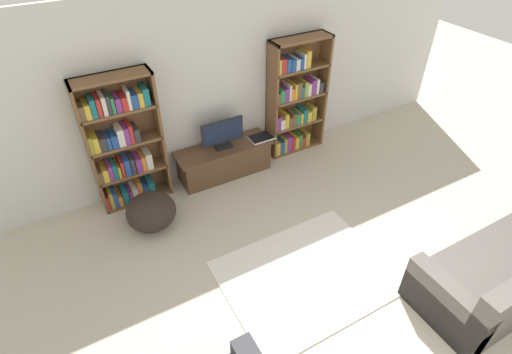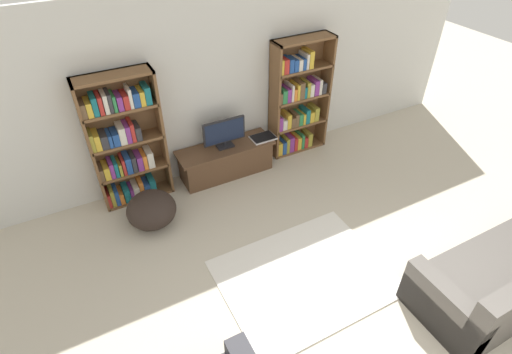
# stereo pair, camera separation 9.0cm
# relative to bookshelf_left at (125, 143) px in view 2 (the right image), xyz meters

# --- Properties ---
(wall_back) EXTENTS (8.80, 0.06, 2.60)m
(wall_back) POSITION_rel_bookshelf_left_xyz_m (1.23, 0.18, 0.42)
(wall_back) COLOR silver
(wall_back) RESTS_ON ground_plane
(bookshelf_left) EXTENTS (0.93, 0.30, 1.81)m
(bookshelf_left) POSITION_rel_bookshelf_left_xyz_m (0.00, 0.00, 0.00)
(bookshelf_left) COLOR brown
(bookshelf_left) RESTS_ON ground_plane
(bookshelf_right) EXTENTS (0.93, 0.30, 1.81)m
(bookshelf_right) POSITION_rel_bookshelf_left_xyz_m (2.60, -0.00, -0.03)
(bookshelf_right) COLOR brown
(bookshelf_right) RESTS_ON ground_plane
(tv_stand) EXTENTS (1.42, 0.47, 0.48)m
(tv_stand) POSITION_rel_bookshelf_left_xyz_m (1.33, -0.12, -0.64)
(tv_stand) COLOR brown
(tv_stand) RESTS_ON ground_plane
(television) EXTENTS (0.63, 0.16, 0.43)m
(television) POSITION_rel_bookshelf_left_xyz_m (1.33, -0.11, -0.17)
(television) COLOR black
(television) RESTS_ON tv_stand
(laptop) EXTENTS (0.36, 0.25, 0.03)m
(laptop) POSITION_rel_bookshelf_left_xyz_m (1.92, -0.17, -0.39)
(laptop) COLOR silver
(laptop) RESTS_ON tv_stand
(area_rug) EXTENTS (1.85, 1.44, 0.02)m
(area_rug) POSITION_rel_bookshelf_left_xyz_m (1.31, -2.29, -0.87)
(area_rug) COLOR white
(area_rug) RESTS_ON ground_plane
(couch_right_sofa) EXTENTS (2.04, 0.90, 0.82)m
(couch_right_sofa) POSITION_rel_bookshelf_left_xyz_m (3.06, -3.46, -0.60)
(couch_right_sofa) COLOR #56514C
(couch_right_sofa) RESTS_ON ground_plane
(beanbag_ottoman) EXTENTS (0.62, 0.62, 0.45)m
(beanbag_ottoman) POSITION_rel_bookshelf_left_xyz_m (0.06, -0.64, -0.65)
(beanbag_ottoman) COLOR #2D231E
(beanbag_ottoman) RESTS_ON ground_plane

